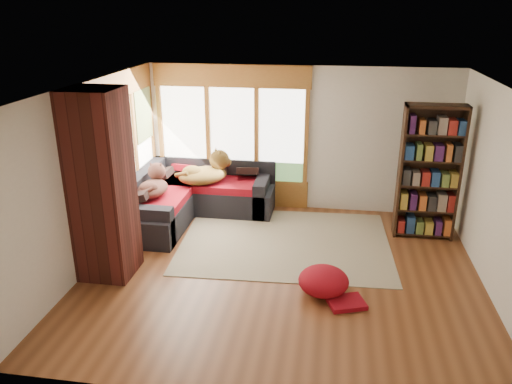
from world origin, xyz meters
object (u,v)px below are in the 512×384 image
(pouf, at_px, (324,280))
(dog_brindle, at_px, (154,185))
(sectional_sofa, at_px, (183,201))
(bookshelf, at_px, (429,173))
(brick_chimney, at_px, (102,186))
(area_rug, at_px, (285,242))
(dog_tan, at_px, (207,172))

(pouf, xyz_separation_m, dog_brindle, (-2.89, 1.67, 0.56))
(dog_brindle, bearing_deg, pouf, -121.20)
(sectional_sofa, height_order, bookshelf, bookshelf)
(brick_chimney, height_order, bookshelf, brick_chimney)
(sectional_sofa, distance_m, area_rug, 2.06)
(brick_chimney, relative_size, dog_tan, 2.51)
(sectional_sofa, xyz_separation_m, dog_brindle, (-0.33, -0.47, 0.45))
(bookshelf, distance_m, pouf, 2.69)
(dog_brindle, bearing_deg, area_rug, -97.73)
(brick_chimney, relative_size, pouf, 3.92)
(dog_tan, bearing_deg, dog_brindle, -169.11)
(dog_brindle, bearing_deg, bookshelf, -86.78)
(brick_chimney, relative_size, sectional_sofa, 1.18)
(area_rug, bearing_deg, dog_brindle, 173.40)
(area_rug, xyz_separation_m, dog_brindle, (-2.24, 0.26, 0.74))
(bookshelf, relative_size, dog_brindle, 2.74)
(brick_chimney, height_order, area_rug, brick_chimney)
(bookshelf, relative_size, pouf, 3.27)
(sectional_sofa, relative_size, bookshelf, 1.01)
(dog_brindle, bearing_deg, dog_tan, -47.51)
(sectional_sofa, height_order, dog_brindle, dog_brindle)
(pouf, distance_m, dog_brindle, 3.38)
(area_rug, bearing_deg, bookshelf, 15.23)
(dog_tan, bearing_deg, brick_chimney, -143.13)
(brick_chimney, height_order, dog_brindle, brick_chimney)
(dog_tan, height_order, dog_brindle, dog_tan)
(sectional_sofa, distance_m, bookshelf, 4.17)
(brick_chimney, relative_size, dog_brindle, 3.28)
(dog_tan, bearing_deg, sectional_sofa, 177.02)
(bookshelf, distance_m, dog_brindle, 4.45)
(brick_chimney, bearing_deg, dog_brindle, 85.95)
(pouf, bearing_deg, area_rug, 114.59)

